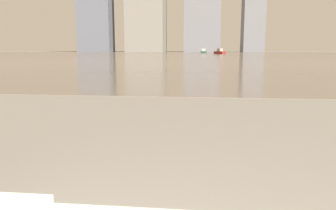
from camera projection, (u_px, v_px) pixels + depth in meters
harbor_water at (203, 55)px, 60.72m from camera, size 180.00×110.00×0.01m
harbor_boat_1 at (204, 52)px, 82.24m from camera, size 1.53×3.08×1.10m
harbor_boat_2 at (220, 52)px, 70.23m from camera, size 2.53×3.06×1.12m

